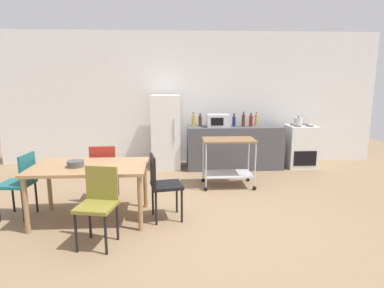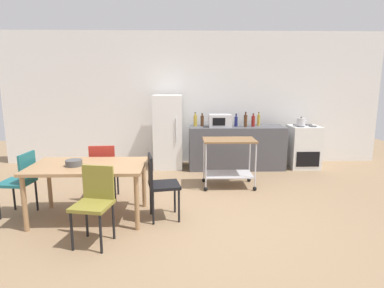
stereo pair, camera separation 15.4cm
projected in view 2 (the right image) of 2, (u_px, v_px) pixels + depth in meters
ground_plane at (200, 218)px, 4.52m from camera, size 12.00×12.00×0.00m
back_wall at (193, 99)px, 7.38m from camera, size 8.40×0.12×2.90m
kitchen_counter at (236, 147)px, 7.01m from camera, size 2.00×0.64×0.90m
dining_table at (88, 170)px, 4.40m from camera, size 1.50×0.90×0.75m
chair_red at (104, 168)px, 5.11m from camera, size 0.42×0.42×0.89m
chair_teal at (21, 179)px, 4.53m from camera, size 0.44×0.44×0.89m
chair_black at (159, 182)px, 4.40m from camera, size 0.47×0.47×0.89m
chair_olive at (95, 200)px, 3.76m from camera, size 0.47×0.47×0.89m
stove_oven at (303, 147)px, 7.07m from camera, size 0.60×0.61×0.92m
refrigerator at (168, 132)px, 7.00m from camera, size 0.60×0.63×1.55m
kitchen_cart at (229, 155)px, 5.76m from camera, size 0.91×0.57×0.85m
bottle_sparkling_water at (195, 120)px, 6.93m from camera, size 0.08×0.08×0.29m
bottle_wine at (202, 121)px, 6.94m from camera, size 0.07×0.07×0.27m
microwave at (220, 121)px, 6.82m from camera, size 0.46×0.35×0.26m
bottle_soda at (236, 121)px, 6.90m from camera, size 0.07×0.07×0.27m
bottle_soy_sauce at (246, 121)px, 6.82m from camera, size 0.07×0.07×0.31m
bottle_hot_sauce at (253, 121)px, 6.89m from camera, size 0.08×0.08×0.27m
bottle_olive_oil at (259, 120)px, 7.01m from camera, size 0.06×0.06×0.29m
fruit_bowl at (74, 163)px, 4.31m from camera, size 0.21×0.21×0.08m
kettle at (301, 122)px, 6.86m from camera, size 0.24×0.17×0.19m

